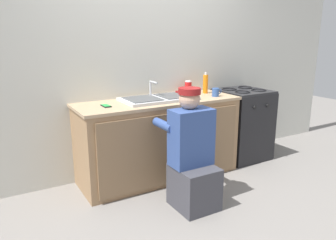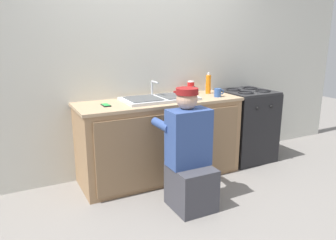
% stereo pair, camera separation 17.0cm
% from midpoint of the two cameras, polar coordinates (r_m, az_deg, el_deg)
% --- Properties ---
extents(ground_plane, '(12.00, 12.00, 0.00)m').
position_cam_midpoint_polar(ground_plane, '(3.55, 2.16, -11.42)').
color(ground_plane, gray).
extents(back_wall, '(6.00, 0.10, 2.50)m').
position_cam_midpoint_polar(back_wall, '(3.78, -2.55, 9.95)').
color(back_wall, silver).
rests_on(back_wall, ground_plane).
extents(counter_cabinet, '(1.76, 0.62, 0.85)m').
position_cam_midpoint_polar(counter_cabinet, '(3.63, -0.03, -3.60)').
color(counter_cabinet, '#997551').
rests_on(counter_cabinet, ground_plane).
extents(countertop, '(1.80, 0.62, 0.03)m').
position_cam_midpoint_polar(countertop, '(3.52, -0.10, 3.24)').
color(countertop, tan).
rests_on(countertop, counter_cabinet).
extents(sink_double_basin, '(0.80, 0.44, 0.19)m').
position_cam_midpoint_polar(sink_double_basin, '(3.52, -0.12, 3.80)').
color(sink_double_basin, silver).
rests_on(sink_double_basin, countertop).
extents(stove_range, '(0.60, 0.62, 0.90)m').
position_cam_midpoint_polar(stove_range, '(4.29, 14.50, -0.85)').
color(stove_range, black).
rests_on(stove_range, ground_plane).
extents(plumber_person, '(0.42, 0.61, 1.10)m').
position_cam_midpoint_polar(plumber_person, '(3.00, 5.38, -6.85)').
color(plumber_person, '#3F3F47').
rests_on(plumber_person, ground_plane).
extents(cell_phone, '(0.07, 0.14, 0.01)m').
position_cam_midpoint_polar(cell_phone, '(3.28, -9.31, 2.57)').
color(cell_phone, black).
rests_on(cell_phone, countertop).
extents(soap_bottle_orange, '(0.06, 0.06, 0.25)m').
position_cam_midpoint_polar(soap_bottle_orange, '(3.94, 8.27, 6.21)').
color(soap_bottle_orange, orange).
rests_on(soap_bottle_orange, countertop).
extents(soda_cup_red, '(0.08, 0.08, 0.15)m').
position_cam_midpoint_polar(soda_cup_red, '(3.91, 5.24, 5.66)').
color(soda_cup_red, red).
rests_on(soda_cup_red, countertop).
extents(coffee_mug, '(0.13, 0.08, 0.09)m').
position_cam_midpoint_polar(coffee_mug, '(3.75, 9.97, 4.71)').
color(coffee_mug, '#335699').
rests_on(coffee_mug, countertop).
extents(spice_bottle_red, '(0.04, 0.04, 0.10)m').
position_cam_midpoint_polar(spice_bottle_red, '(3.81, 5.78, 5.05)').
color(spice_bottle_red, red).
rests_on(spice_bottle_red, countertop).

